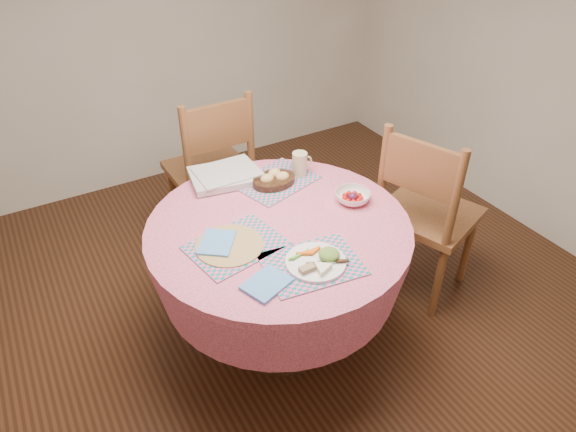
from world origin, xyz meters
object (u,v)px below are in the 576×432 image
at_px(chair_back, 212,167).
at_px(wicker_trivet, 230,246).
at_px(fruit_bowl, 353,197).
at_px(bread_bowl, 274,179).
at_px(dinner_plate, 318,261).
at_px(latte_mug, 300,164).
at_px(chair_right, 425,211).
at_px(dining_table, 279,257).

relative_size(chair_back, wicker_trivet, 3.53).
bearing_deg(fruit_bowl, bread_bowl, 127.47).
height_order(chair_back, dinner_plate, chair_back).
height_order(chair_back, latte_mug, chair_back).
distance_m(chair_right, latte_mug, 0.74).
bearing_deg(fruit_bowl, latte_mug, 104.42).
bearing_deg(bread_bowl, chair_right, -27.72).
bearing_deg(dinner_plate, wicker_trivet, 132.41).
relative_size(chair_back, fruit_bowl, 6.16).
height_order(chair_right, fruit_bowl, chair_right).
bearing_deg(latte_mug, dining_table, -133.59).
relative_size(wicker_trivet, fruit_bowl, 1.75).
relative_size(dining_table, dinner_plate, 4.86).
bearing_deg(chair_back, dining_table, 85.68).
distance_m(wicker_trivet, bread_bowl, 0.55).
height_order(chair_back, bread_bowl, chair_back).
height_order(latte_mug, fruit_bowl, latte_mug).
height_order(wicker_trivet, fruit_bowl, fruit_bowl).
bearing_deg(dinner_plate, dining_table, 90.50).
bearing_deg(wicker_trivet, latte_mug, 32.32).
bearing_deg(dining_table, bread_bowl, 64.47).
xyz_separation_m(chair_right, chair_back, (-0.81, 1.03, -0.00)).
xyz_separation_m(wicker_trivet, dinner_plate, (0.27, -0.29, 0.02)).
distance_m(bread_bowl, fruit_bowl, 0.42).
distance_m(chair_back, bread_bowl, 0.70).
bearing_deg(dinner_plate, chair_right, 16.96).
relative_size(dinner_plate, fruit_bowl, 1.49).
bearing_deg(bread_bowl, dining_table, -115.53).
bearing_deg(bread_bowl, dinner_plate, -102.94).
distance_m(chair_right, dinner_plate, 0.94).
bearing_deg(chair_right, latte_mug, 34.55).
bearing_deg(bread_bowl, fruit_bowl, -52.53).
distance_m(bread_bowl, latte_mug, 0.17).
height_order(dining_table, bread_bowl, bread_bowl).
xyz_separation_m(wicker_trivet, fruit_bowl, (0.67, 0.02, 0.02)).
distance_m(dining_table, bread_bowl, 0.42).
bearing_deg(latte_mug, bread_bowl, -174.48).
relative_size(chair_right, chair_back, 1.01).
xyz_separation_m(chair_right, dinner_plate, (-0.88, -0.27, 0.22)).
relative_size(wicker_trivet, bread_bowl, 1.30).
relative_size(chair_right, latte_mug, 8.49).
height_order(chair_right, latte_mug, chair_right).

